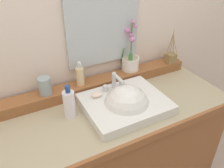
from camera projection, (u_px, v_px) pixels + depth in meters
The scene contains 11 objects.
wall_back at pixel (74, 18), 1.38m from camera, with size 3.46×0.20×2.60m, color beige.
vanity_cabinet at pixel (105, 162), 1.55m from camera, with size 1.50×0.58×0.89m.
back_ledge at pixel (89, 87), 1.46m from camera, with size 1.42×0.11×0.07m, color brown.
sink_basin at pixel (126, 106), 1.31m from camera, with size 0.46×0.38×0.28m.
soap_bar at pixel (97, 95), 1.32m from camera, with size 0.07×0.04×0.02m, color beige.
potted_plant at pixel (130, 60), 1.54m from camera, with size 0.12×0.12×0.34m.
soap_dispenser at pixel (80, 76), 1.38m from camera, with size 0.05×0.05×0.15m.
tumbler_cup at pixel (45, 86), 1.31m from camera, with size 0.07×0.07×0.10m, color #90A1A5.
reed_diffuser at pixel (170, 58), 1.65m from camera, with size 0.07×0.08×0.24m.
lotion_bottle at pixel (69, 104), 1.23m from camera, with size 0.06×0.07×0.19m.
mirror at pixel (103, 11), 1.33m from camera, with size 0.47×0.02×0.65m, color silver.
Camera 1 is at (-0.44, -0.94, 1.71)m, focal length 37.30 mm.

